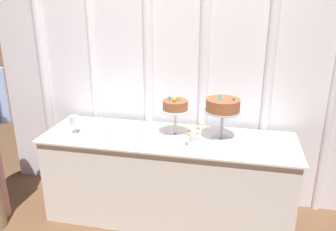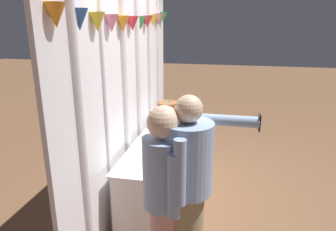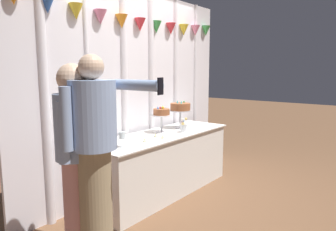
{
  "view_description": "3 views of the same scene",
  "coord_description": "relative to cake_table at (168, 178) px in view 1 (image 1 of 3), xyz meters",
  "views": [
    {
      "loc": [
        0.55,
        -2.41,
        1.84
      ],
      "look_at": [
        -0.01,
        0.15,
        0.94
      ],
      "focal_mm": 35.87,
      "sensor_mm": 36.0,
      "label": 1
    },
    {
      "loc": [
        -3.46,
        -0.66,
        2.16
      ],
      "look_at": [
        0.25,
        0.11,
        0.98
      ],
      "focal_mm": 33.31,
      "sensor_mm": 36.0,
      "label": 2
    },
    {
      "loc": [
        -2.94,
        -2.29,
        1.56
      ],
      "look_at": [
        0.15,
        0.13,
        0.97
      ],
      "focal_mm": 33.3,
      "sensor_mm": 36.0,
      "label": 3
    }
  ],
  "objects": [
    {
      "name": "ground_plane",
      "position": [
        0.0,
        -0.1,
        -0.38
      ],
      "size": [
        24.0,
        24.0,
        0.0
      ],
      "primitive_type": "plane",
      "color": "brown"
    },
    {
      "name": "draped_curtain",
      "position": [
        -0.02,
        0.41,
        0.96
      ],
      "size": [
        3.53,
        0.16,
        2.55
      ],
      "color": "white",
      "rests_on": "ground_plane"
    },
    {
      "name": "cake_table",
      "position": [
        0.0,
        0.0,
        0.0
      ],
      "size": [
        2.1,
        0.66,
        0.76
      ],
      "color": "white",
      "rests_on": "ground_plane"
    },
    {
      "name": "cake_display_nearleft",
      "position": [
        0.05,
        0.06,
        0.62
      ],
      "size": [
        0.27,
        0.27,
        0.34
      ],
      "color": "silver",
      "rests_on": "cake_table"
    },
    {
      "name": "cake_display_nearright",
      "position": [
        0.43,
        0.05,
        0.66
      ],
      "size": [
        0.29,
        0.29,
        0.38
      ],
      "color": "#B2B2B7",
      "rests_on": "cake_table"
    },
    {
      "name": "wine_glass",
      "position": [
        -0.78,
        -0.1,
        0.5
      ],
      "size": [
        0.07,
        0.07,
        0.16
      ],
      "color": "silver",
      "rests_on": "cake_table"
    },
    {
      "name": "flower_vase",
      "position": [
        0.24,
        -0.15,
        0.45
      ],
      "size": [
        0.11,
        0.09,
        0.19
      ],
      "color": "silver",
      "rests_on": "cake_table"
    },
    {
      "name": "tealight_far_left",
      "position": [
        -0.47,
        -0.13,
        0.39
      ],
      "size": [
        0.04,
        0.04,
        0.04
      ],
      "color": "beige",
      "rests_on": "cake_table"
    },
    {
      "name": "tealight_near_left",
      "position": [
        -0.21,
        -0.07,
        0.39
      ],
      "size": [
        0.04,
        0.04,
        0.04
      ],
      "color": "beige",
      "rests_on": "cake_table"
    },
    {
      "name": "tealight_near_right",
      "position": [
        -0.21,
        -0.17,
        0.39
      ],
      "size": [
        0.04,
        0.04,
        0.04
      ],
      "color": "beige",
      "rests_on": "cake_table"
    }
  ]
}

